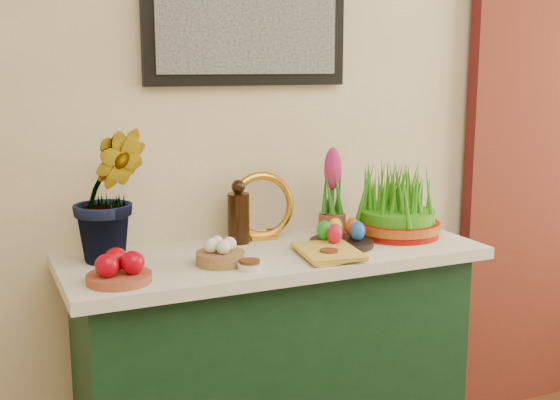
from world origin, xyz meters
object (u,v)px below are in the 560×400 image
object	(u,v)px
sideboard	(274,379)
wheatgrass_sabzeh	(398,206)
hyacinth_green	(109,173)
book	(301,253)
mirror	(262,207)

from	to	relation	value
sideboard	wheatgrass_sabzeh	distance (m)	0.76
hyacinth_green	book	xyz separation A→B (m)	(0.56, -0.22, -0.26)
mirror	book	distance (m)	0.31
hyacinth_green	wheatgrass_sabzeh	bearing A→B (deg)	-0.26
hyacinth_green	wheatgrass_sabzeh	world-z (taller)	hyacinth_green
mirror	sideboard	bearing A→B (deg)	-98.56
hyacinth_green	mirror	world-z (taller)	hyacinth_green
hyacinth_green	mirror	size ratio (longest dim) A/B	2.29
sideboard	book	world-z (taller)	book
sideboard	mirror	distance (m)	0.61
mirror	wheatgrass_sabzeh	size ratio (longest dim) A/B	0.79
book	wheatgrass_sabzeh	bearing A→B (deg)	24.54
sideboard	mirror	bearing A→B (deg)	81.44
sideboard	mirror	size ratio (longest dim) A/B	5.29
mirror	wheatgrass_sabzeh	distance (m)	0.49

